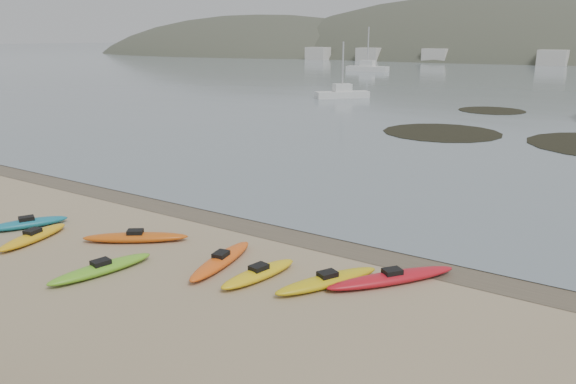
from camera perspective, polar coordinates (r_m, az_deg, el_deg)
The scene contains 5 objects.
ground at distance 21.92m, azimuth 0.00°, elevation -3.78°, with size 600.00×600.00×0.00m, color tan.
wet_sand at distance 21.68m, azimuth -0.44°, elevation -3.99°, with size 60.00×60.00×0.00m, color brown.
kayaks at distance 19.08m, azimuth -9.88°, elevation -6.48°, with size 24.82×9.70×0.34m.
kelp_mats at distance 47.41m, azimuth 22.92°, elevation 5.53°, with size 21.34×23.74×0.04m.
moored_boats at distance 102.02m, azimuth 26.37°, elevation 10.16°, with size 105.97×82.99×1.27m.
Camera 1 is at (11.50, -17.20, 7.23)m, focal length 35.00 mm.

